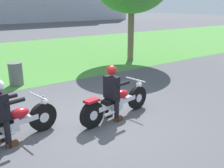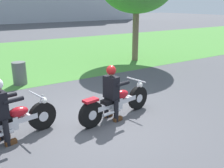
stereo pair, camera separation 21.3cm
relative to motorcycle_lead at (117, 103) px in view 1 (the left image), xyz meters
The scene contains 7 objects.
ground 0.68m from the motorcycle_lead, behind, with size 120.00×120.00×0.00m, color #4C4C51.
grass_verge 9.69m from the motorcycle_lead, 93.28° to the left, with size 60.00×12.00×0.01m, color #478438.
motorcycle_lead is the anchor object (origin of this frame).
rider_lead 0.46m from the motorcycle_lead, behind, with size 0.60×0.52×1.41m.
motorcycle_follow 2.53m from the motorcycle_lead, behind, with size 2.11×0.70×0.89m.
rider_follow 2.72m from the motorcycle_lead, behind, with size 0.60×0.52×1.41m.
trash_can 4.50m from the motorcycle_lead, 106.81° to the left, with size 0.49×0.49×0.82m, color #595E5B.
Camera 1 is at (-3.10, -4.97, 2.81)m, focal length 41.43 mm.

